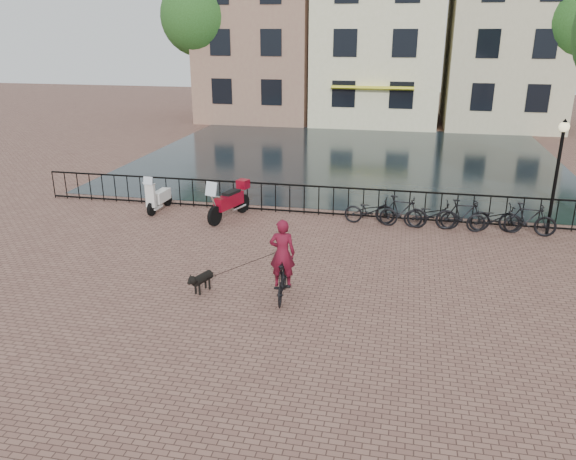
% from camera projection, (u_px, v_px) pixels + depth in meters
% --- Properties ---
extents(ground, '(100.00, 100.00, 0.00)m').
position_uv_depth(ground, '(258.00, 331.00, 11.73)').
color(ground, brown).
rests_on(ground, ground).
extents(canal_water, '(20.00, 20.00, 0.00)m').
position_uv_depth(canal_water, '(348.00, 158.00, 27.67)').
color(canal_water, black).
rests_on(canal_water, ground).
extents(railing, '(20.00, 0.05, 1.02)m').
position_uv_depth(railing, '(319.00, 201.00, 18.93)').
color(railing, black).
rests_on(railing, ground).
extents(canal_house_left, '(7.50, 9.00, 12.80)m').
position_uv_depth(canal_house_left, '(263.00, 23.00, 38.68)').
color(canal_house_left, '#8D6152').
rests_on(canal_house_left, ground).
extents(canal_house_mid, '(8.00, 9.50, 11.80)m').
position_uv_depth(canal_house_mid, '(380.00, 30.00, 37.28)').
color(canal_house_mid, beige).
rests_on(canal_house_mid, ground).
extents(canal_house_right, '(7.00, 9.00, 13.30)m').
position_uv_depth(canal_house_right, '(508.00, 18.00, 35.46)').
color(canal_house_right, '#BDB58C').
rests_on(canal_house_right, ground).
extents(tree_far_left, '(5.04, 5.04, 9.27)m').
position_uv_depth(tree_far_left, '(199.00, 17.00, 36.49)').
color(tree_far_left, black).
rests_on(tree_far_left, ground).
extents(lamp_post, '(0.30, 0.30, 3.45)m').
position_uv_depth(lamp_post, '(559.00, 158.00, 16.52)').
color(lamp_post, black).
rests_on(lamp_post, ground).
extents(cyclist, '(0.76, 1.70, 2.27)m').
position_uv_depth(cyclist, '(282.00, 264.00, 12.90)').
color(cyclist, black).
rests_on(cyclist, ground).
extents(dog, '(0.52, 0.86, 0.55)m').
position_uv_depth(dog, '(202.00, 281.00, 13.42)').
color(dog, black).
rests_on(dog, ground).
extents(motorcycle, '(1.12, 2.15, 1.50)m').
position_uv_depth(motorcycle, '(229.00, 197.00, 18.47)').
color(motorcycle, maroon).
rests_on(motorcycle, ground).
extents(scooter, '(0.52, 1.53, 1.40)m').
position_uv_depth(scooter, '(159.00, 191.00, 19.34)').
color(scooter, silver).
rests_on(scooter, ground).
extents(parked_bike_0, '(1.75, 0.71, 0.90)m').
position_uv_depth(parked_bike_0, '(371.00, 211.00, 18.04)').
color(parked_bike_0, black).
rests_on(parked_bike_0, ground).
extents(parked_bike_1, '(1.72, 0.73, 1.00)m').
position_uv_depth(parked_bike_1, '(401.00, 211.00, 17.84)').
color(parked_bike_1, black).
rests_on(parked_bike_1, ground).
extents(parked_bike_2, '(1.75, 0.70, 0.90)m').
position_uv_depth(parked_bike_2, '(432.00, 215.00, 17.67)').
color(parked_bike_2, black).
rests_on(parked_bike_2, ground).
extents(parked_bike_3, '(1.69, 0.58, 1.00)m').
position_uv_depth(parked_bike_3, '(463.00, 215.00, 17.47)').
color(parked_bike_3, black).
rests_on(parked_bike_3, ground).
extents(parked_bike_4, '(1.78, 0.83, 0.90)m').
position_uv_depth(parked_bike_4, '(495.00, 219.00, 17.30)').
color(parked_bike_4, black).
rests_on(parked_bike_4, ground).
extents(parked_bike_5, '(1.72, 0.74, 1.00)m').
position_uv_depth(parked_bike_5, '(528.00, 219.00, 17.10)').
color(parked_bike_5, black).
rests_on(parked_bike_5, ground).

